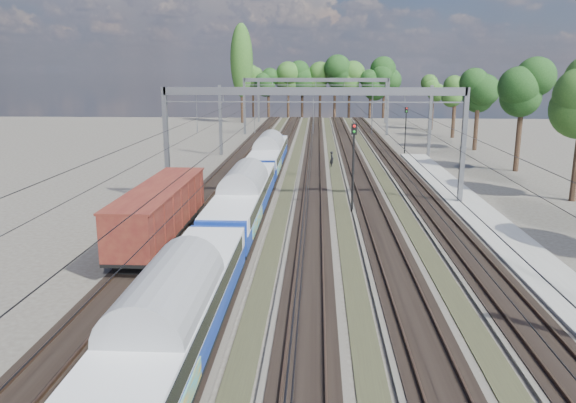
{
  "coord_description": "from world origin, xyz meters",
  "views": [
    {
      "loc": [
        0.34,
        -13.31,
        10.31
      ],
      "look_at": [
        -1.33,
        18.5,
        2.8
      ],
      "focal_mm": 35.0,
      "sensor_mm": 36.0,
      "label": 1
    }
  ],
  "objects_px": {
    "emu_train": "(243,193)",
    "signal_near": "(353,157)",
    "freight_boxcar": "(161,210)",
    "signal_far": "(406,124)",
    "worker": "(332,159)"
  },
  "relations": [
    {
      "from": "emu_train",
      "to": "signal_near",
      "type": "relative_size",
      "value": 8.94
    },
    {
      "from": "freight_boxcar",
      "to": "signal_far",
      "type": "relative_size",
      "value": 2.29
    },
    {
      "from": "freight_boxcar",
      "to": "worker",
      "type": "bearing_deg",
      "value": 68.76
    },
    {
      "from": "signal_near",
      "to": "signal_far",
      "type": "height_order",
      "value": "signal_near"
    },
    {
      "from": "signal_far",
      "to": "freight_boxcar",
      "type": "bearing_deg",
      "value": -135.41
    },
    {
      "from": "emu_train",
      "to": "worker",
      "type": "bearing_deg",
      "value": 75.2
    },
    {
      "from": "freight_boxcar",
      "to": "signal_near",
      "type": "bearing_deg",
      "value": 35.57
    },
    {
      "from": "signal_far",
      "to": "worker",
      "type": "bearing_deg",
      "value": -149.12
    },
    {
      "from": "emu_train",
      "to": "worker",
      "type": "height_order",
      "value": "emu_train"
    },
    {
      "from": "emu_train",
      "to": "freight_boxcar",
      "type": "height_order",
      "value": "emu_train"
    },
    {
      "from": "worker",
      "to": "signal_near",
      "type": "distance_m",
      "value": 19.86
    },
    {
      "from": "freight_boxcar",
      "to": "worker",
      "type": "xyz_separation_m",
      "value": [
        10.93,
        28.12,
        -1.23
      ]
    },
    {
      "from": "worker",
      "to": "signal_near",
      "type": "height_order",
      "value": "signal_near"
    },
    {
      "from": "freight_boxcar",
      "to": "worker",
      "type": "distance_m",
      "value": 30.2
    },
    {
      "from": "emu_train",
      "to": "signal_near",
      "type": "distance_m",
      "value": 9.05
    }
  ]
}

